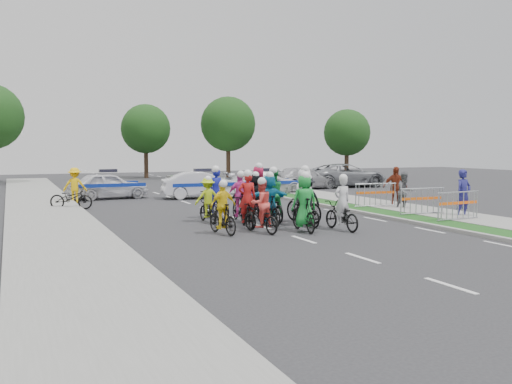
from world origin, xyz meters
name	(u,v)px	position (x,y,z in m)	size (l,w,h in m)	color
ground	(304,240)	(0.00, 0.00, 0.00)	(90.00, 90.00, 0.00)	#28282B
curb_right	(356,212)	(5.10, 5.00, 0.06)	(0.20, 60.00, 0.12)	gray
grass_strip	(370,211)	(5.80, 5.00, 0.06)	(1.20, 60.00, 0.11)	#164115
sidewalk_right	(406,209)	(7.60, 5.00, 0.07)	(2.40, 60.00, 0.13)	gray
sidewalk_left	(54,228)	(-6.50, 5.00, 0.07)	(3.00, 60.00, 0.13)	gray
rider_0	(341,212)	(2.00, 1.16, 0.61)	(0.71, 1.82, 1.83)	black
rider_1	(304,208)	(0.73, 1.35, 0.75)	(0.85, 1.87, 1.92)	black
rider_2	(261,212)	(-0.61, 1.70, 0.66)	(0.94, 1.81, 1.76)	black
rider_3	(223,213)	(-1.81, 1.88, 0.66)	(0.90, 1.66, 1.69)	black
rider_4	(307,206)	(1.44, 2.48, 0.70)	(0.99, 1.75, 1.78)	black
rider_5	(269,203)	(0.26, 2.97, 0.78)	(1.49, 1.78, 1.86)	black
rider_6	(247,209)	(-0.58, 2.89, 0.64)	(1.02, 2.00, 1.94)	black
rider_7	(304,201)	(1.78, 3.31, 0.79)	(0.95, 2.01, 2.04)	black
rider_8	(272,201)	(0.88, 4.02, 0.73)	(0.87, 1.98, 1.99)	black
rider_9	(240,202)	(-0.20, 4.45, 0.71)	(0.95, 1.79, 1.84)	black
rider_10	(208,204)	(-1.35, 4.70, 0.66)	(0.93, 1.64, 1.67)	black
rider_11	(255,198)	(0.73, 5.27, 0.75)	(1.44, 1.72, 1.76)	black
rider_12	(215,201)	(-0.76, 5.53, 0.66)	(1.00, 2.05, 2.00)	black
rider_13	(258,194)	(1.39, 6.45, 0.79)	(0.95, 2.02, 2.06)	black
police_car_0	(108,186)	(-3.11, 15.44, 0.69)	(1.63, 4.05, 1.38)	silver
police_car_1	(203,185)	(1.48, 13.88, 0.70)	(1.47, 4.23, 1.39)	silver
police_car_2	(265,183)	(5.37, 14.59, 0.66)	(1.86, 4.57, 1.33)	silver
civilian_sedan	(303,178)	(9.35, 17.45, 0.68)	(1.91, 4.69, 1.36)	#ACACB1
civilian_suv	(345,175)	(12.79, 17.97, 0.78)	(2.58, 5.60, 1.56)	gray
spectator_0	(463,194)	(7.87, 1.99, 0.92)	(0.67, 0.44, 1.84)	navy
spectator_1	(405,191)	(7.51, 4.98, 0.81)	(0.78, 0.61, 1.61)	#535458
spectator_2	(395,187)	(7.90, 6.16, 0.91)	(1.06, 0.44, 1.82)	maroon
marshal_hiviz	(75,185)	(-4.91, 14.01, 0.84)	(1.09, 0.63, 1.69)	yellow
barrier_0	(458,207)	(6.70, 1.01, 0.56)	(2.00, 0.50, 1.12)	#A5A8AD
barrier_1	(422,202)	(6.70, 2.92, 0.56)	(2.00, 0.50, 1.12)	#A5A8AD
barrier_2	(375,196)	(6.70, 5.94, 0.56)	(2.00, 0.50, 1.12)	#A5A8AD
cone_0	(308,199)	(4.53, 8.06, 0.34)	(0.40, 0.40, 0.70)	#F24C0C
cone_1	(303,192)	(6.21, 11.60, 0.34)	(0.40, 0.40, 0.70)	#F24C0C
parked_bike	(71,198)	(-5.38, 11.09, 0.49)	(0.65, 1.87, 0.98)	black
tree_1	(228,124)	(9.00, 30.00, 4.54)	(4.55, 4.55, 6.82)	#382619
tree_2	(347,133)	(18.00, 26.00, 3.83)	(3.85, 3.85, 5.77)	#382619
tree_4	(146,129)	(3.00, 34.00, 4.19)	(4.20, 4.20, 6.30)	#382619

